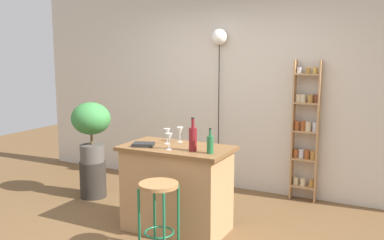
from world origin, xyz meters
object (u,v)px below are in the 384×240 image
(bottle_spirits_clear, at_px, (193,138))
(wine_glass_center, at_px, (169,138))
(spice_shelf, at_px, (305,131))
(wine_glass_left, at_px, (180,131))
(potted_plant, at_px, (91,125))
(pendant_globe_light, at_px, (219,39))
(bar_stool, at_px, (159,201))
(wine_glass_right, at_px, (167,133))
(cookbook, at_px, (143,144))
(plant_stool, at_px, (93,179))
(bottle_sauce_amber, at_px, (210,144))

(bottle_spirits_clear, relative_size, wine_glass_center, 2.02)
(spice_shelf, distance_m, wine_glass_left, 1.68)
(potted_plant, height_order, pendant_globe_light, pendant_globe_light)
(bar_stool, height_order, wine_glass_right, wine_glass_right)
(bar_stool, relative_size, wine_glass_right, 4.19)
(bottle_spirits_clear, bearing_deg, potted_plant, 163.23)
(bar_stool, bearing_deg, wine_glass_left, 105.02)
(cookbook, bearing_deg, wine_glass_left, 36.04)
(wine_glass_left, bearing_deg, potted_plant, 171.63)
(potted_plant, bearing_deg, wine_glass_left, -8.37)
(potted_plant, relative_size, wine_glass_center, 4.65)
(cookbook, height_order, pendant_globe_light, pendant_globe_light)
(plant_stool, height_order, bottle_sauce_amber, bottle_sauce_amber)
(plant_stool, height_order, potted_plant, potted_plant)
(wine_glass_center, bearing_deg, cookbook, 177.54)
(bar_stool, distance_m, bottle_sauce_amber, 0.72)
(spice_shelf, bearing_deg, wine_glass_right, -127.94)
(bottle_sauce_amber, relative_size, pendant_globe_light, 0.11)
(wine_glass_center, bearing_deg, wine_glass_left, 101.96)
(plant_stool, xyz_separation_m, cookbook, (1.15, -0.56, 0.68))
(potted_plant, relative_size, wine_glass_left, 4.65)
(spice_shelf, xyz_separation_m, pendant_globe_light, (-1.18, 0.03, 1.13))
(spice_shelf, distance_m, cookbook, 2.10)
(wine_glass_left, bearing_deg, plant_stool, 171.63)
(cookbook, bearing_deg, wine_glass_center, -22.45)
(plant_stool, bearing_deg, wine_glass_right, -14.84)
(wine_glass_center, xyz_separation_m, wine_glass_right, (-0.15, 0.22, 0.00))
(wine_glass_left, height_order, cookbook, wine_glass_left)
(spice_shelf, xyz_separation_m, potted_plant, (-2.44, -1.10, 0.06))
(pendant_globe_light, bearing_deg, plant_stool, -138.22)
(spice_shelf, distance_m, potted_plant, 2.68)
(pendant_globe_light, bearing_deg, wine_glass_center, -83.22)
(bar_stool, relative_size, wine_glass_left, 4.19)
(spice_shelf, bearing_deg, bottle_spirits_clear, -114.72)
(potted_plant, xyz_separation_m, cookbook, (1.15, -0.56, -0.04))
(potted_plant, xyz_separation_m, wine_glass_right, (1.31, -0.35, 0.06))
(wine_glass_center, height_order, pendant_globe_light, pendant_globe_light)
(bottle_sauce_amber, xyz_separation_m, bottle_spirits_clear, (-0.20, 0.02, 0.03))
(plant_stool, relative_size, wine_glass_center, 2.84)
(spice_shelf, xyz_separation_m, wine_glass_center, (-0.98, -1.67, 0.13))
(spice_shelf, distance_m, plant_stool, 2.75)
(wine_glass_right, bearing_deg, wine_glass_center, -55.53)
(potted_plant, relative_size, wine_glass_right, 4.65)
(cookbook, bearing_deg, potted_plant, 134.20)
(bar_stool, xyz_separation_m, bottle_sauce_amber, (0.29, 0.46, 0.47))
(cookbook, relative_size, pendant_globe_light, 0.10)
(plant_stool, relative_size, bottle_sauce_amber, 1.90)
(wine_glass_left, xyz_separation_m, wine_glass_center, (0.08, -0.37, 0.00))
(wine_glass_center, relative_size, cookbook, 0.78)
(bar_stool, height_order, cookbook, cookbook)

